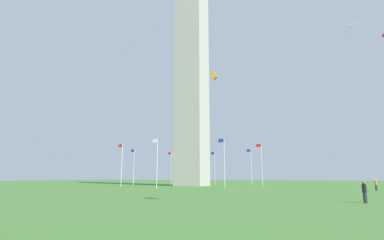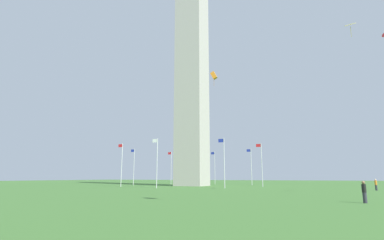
{
  "view_description": "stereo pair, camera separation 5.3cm",
  "coord_description": "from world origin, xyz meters",
  "px_view_note": "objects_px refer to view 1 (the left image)",
  "views": [
    {
      "loc": [
        -27.36,
        63.03,
        1.96
      ],
      "look_at": [
        0.0,
        0.0,
        15.26
      ],
      "focal_mm": 27.65,
      "sensor_mm": 36.0,
      "label": 1
    },
    {
      "loc": [
        -27.41,
        63.01,
        1.96
      ],
      "look_at": [
        0.0,
        0.0,
        15.26
      ],
      "focal_mm": 27.65,
      "sensor_mm": 36.0,
      "label": 2
    }
  ],
  "objects_px": {
    "flagpole_ne": "(122,163)",
    "kite_yellow_diamond": "(350,25)",
    "flagpole_w": "(215,166)",
    "kite_orange_box": "(214,76)",
    "flagpole_sw": "(251,165)",
    "flagpole_e": "(157,161)",
    "person_orange_shirt": "(376,185)",
    "flagpole_n": "(134,165)",
    "flagpole_se": "(224,161)",
    "obelisk_monument": "(192,64)",
    "person_black_shirt": "(365,192)",
    "flagpole_nw": "(171,166)",
    "flagpole_s": "(262,163)"
  },
  "relations": [
    {
      "from": "person_orange_shirt",
      "to": "person_black_shirt",
      "type": "relative_size",
      "value": 1.01
    },
    {
      "from": "kite_yellow_diamond",
      "to": "kite_orange_box",
      "type": "bearing_deg",
      "value": -21.35
    },
    {
      "from": "kite_orange_box",
      "to": "person_orange_shirt",
      "type": "bearing_deg",
      "value": -171.4
    },
    {
      "from": "flagpole_ne",
      "to": "obelisk_monument",
      "type": "bearing_deg",
      "value": -135.14
    },
    {
      "from": "person_orange_shirt",
      "to": "kite_orange_box",
      "type": "xyz_separation_m",
      "value": [
        24.05,
        3.64,
        19.34
      ]
    },
    {
      "from": "flagpole_ne",
      "to": "flagpole_s",
      "type": "height_order",
      "value": "same"
    },
    {
      "from": "flagpole_e",
      "to": "flagpole_sw",
      "type": "distance_m",
      "value": 29.44
    },
    {
      "from": "flagpole_w",
      "to": "person_black_shirt",
      "type": "relative_size",
      "value": 5.39
    },
    {
      "from": "flagpole_se",
      "to": "kite_yellow_diamond",
      "type": "distance_m",
      "value": 28.92
    },
    {
      "from": "flagpole_se",
      "to": "flagpole_s",
      "type": "bearing_deg",
      "value": -112.5
    },
    {
      "from": "obelisk_monument",
      "to": "flagpole_e",
      "type": "xyz_separation_m",
      "value": [
        0.05,
        15.93,
        -24.48
      ]
    },
    {
      "from": "obelisk_monument",
      "to": "flagpole_e",
      "type": "height_order",
      "value": "obelisk_monument"
    },
    {
      "from": "flagpole_n",
      "to": "flagpole_e",
      "type": "relative_size",
      "value": 1.0
    },
    {
      "from": "obelisk_monument",
      "to": "flagpole_e",
      "type": "relative_size",
      "value": 6.52
    },
    {
      "from": "flagpole_sw",
      "to": "kite_orange_box",
      "type": "bearing_deg",
      "value": 88.56
    },
    {
      "from": "flagpole_n",
      "to": "flagpole_ne",
      "type": "bearing_deg",
      "value": 112.5
    },
    {
      "from": "obelisk_monument",
      "to": "flagpole_nw",
      "type": "distance_m",
      "value": 29.23
    },
    {
      "from": "person_orange_shirt",
      "to": "flagpole_sw",
      "type": "bearing_deg",
      "value": -24.07
    },
    {
      "from": "flagpole_ne",
      "to": "person_orange_shirt",
      "type": "xyz_separation_m",
      "value": [
        -45.95,
        -0.62,
        -4.06
      ]
    },
    {
      "from": "flagpole_nw",
      "to": "kite_orange_box",
      "type": "relative_size",
      "value": 3.27
    },
    {
      "from": "flagpole_e",
      "to": "flagpole_sw",
      "type": "relative_size",
      "value": 1.0
    },
    {
      "from": "obelisk_monument",
      "to": "kite_yellow_diamond",
      "type": "distance_m",
      "value": 40.2
    },
    {
      "from": "person_black_shirt",
      "to": "kite_yellow_diamond",
      "type": "distance_m",
      "value": 24.57
    },
    {
      "from": "flagpole_e",
      "to": "kite_yellow_diamond",
      "type": "bearing_deg",
      "value": 168.09
    },
    {
      "from": "obelisk_monument",
      "to": "flagpole_ne",
      "type": "relative_size",
      "value": 6.52
    },
    {
      "from": "flagpole_sw",
      "to": "kite_orange_box",
      "type": "height_order",
      "value": "kite_orange_box"
    },
    {
      "from": "flagpole_nw",
      "to": "person_orange_shirt",
      "type": "bearing_deg",
      "value": 154.5
    },
    {
      "from": "flagpole_s",
      "to": "flagpole_sw",
      "type": "height_order",
      "value": "same"
    },
    {
      "from": "flagpole_n",
      "to": "kite_yellow_diamond",
      "type": "xyz_separation_m",
      "value": [
        -48.13,
        22.73,
        16.34
      ]
    },
    {
      "from": "flagpole_s",
      "to": "flagpole_w",
      "type": "distance_m",
      "value": 22.54
    },
    {
      "from": "flagpole_w",
      "to": "kite_orange_box",
      "type": "relative_size",
      "value": 3.27
    },
    {
      "from": "flagpole_e",
      "to": "flagpole_nw",
      "type": "distance_m",
      "value": 29.44
    },
    {
      "from": "flagpole_w",
      "to": "flagpole_nw",
      "type": "distance_m",
      "value": 12.2
    },
    {
      "from": "flagpole_ne",
      "to": "person_black_shirt",
      "type": "relative_size",
      "value": 5.39
    },
    {
      "from": "flagpole_w",
      "to": "kite_yellow_diamond",
      "type": "height_order",
      "value": "kite_yellow_diamond"
    },
    {
      "from": "flagpole_ne",
      "to": "kite_orange_box",
      "type": "relative_size",
      "value": 3.27
    },
    {
      "from": "flagpole_sw",
      "to": "flagpole_nw",
      "type": "bearing_deg",
      "value": -0.0
    },
    {
      "from": "flagpole_se",
      "to": "kite_yellow_diamond",
      "type": "relative_size",
      "value": 4.46
    },
    {
      "from": "person_black_shirt",
      "to": "kite_orange_box",
      "type": "height_order",
      "value": "kite_orange_box"
    },
    {
      "from": "flagpole_e",
      "to": "kite_yellow_diamond",
      "type": "height_order",
      "value": "kite_yellow_diamond"
    },
    {
      "from": "flagpole_ne",
      "to": "flagpole_s",
      "type": "relative_size",
      "value": 1.0
    },
    {
      "from": "flagpole_ne",
      "to": "kite_yellow_diamond",
      "type": "relative_size",
      "value": 4.46
    },
    {
      "from": "flagpole_nw",
      "to": "person_black_shirt",
      "type": "bearing_deg",
      "value": 131.18
    },
    {
      "from": "flagpole_nw",
      "to": "person_black_shirt",
      "type": "distance_m",
      "value": 63.29
    },
    {
      "from": "flagpole_e",
      "to": "flagpole_s",
      "type": "distance_m",
      "value": 22.54
    },
    {
      "from": "person_orange_shirt",
      "to": "person_black_shirt",
      "type": "bearing_deg",
      "value": 99.38
    },
    {
      "from": "flagpole_e",
      "to": "flagpole_ne",
      "type": "bearing_deg",
      "value": -22.5
    },
    {
      "from": "flagpole_s",
      "to": "flagpole_nw",
      "type": "relative_size",
      "value": 1.0
    },
    {
      "from": "flagpole_s",
      "to": "kite_yellow_diamond",
      "type": "distance_m",
      "value": 32.37
    },
    {
      "from": "obelisk_monument",
      "to": "flagpole_sw",
      "type": "distance_m",
      "value": 29.19
    }
  ]
}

